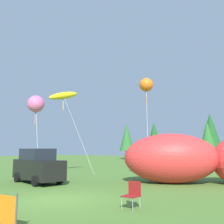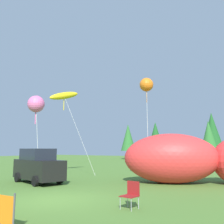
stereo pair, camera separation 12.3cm
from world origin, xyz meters
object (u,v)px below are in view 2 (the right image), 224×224
(parked_car, at_px, (38,166))
(inflatable_cat, at_px, (187,160))
(folding_chair, at_px, (131,193))
(kite_orange_flower, at_px, (146,85))
(kite_pink_octopus, at_px, (36,104))
(kite_yellow_hero, at_px, (64,96))

(parked_car, xyz_separation_m, inflatable_cat, (8.23, 4.63, 0.39))
(folding_chair, distance_m, kite_orange_flower, 10.05)
(kite_pink_octopus, bearing_deg, parked_car, 104.98)
(parked_car, distance_m, folding_chair, 8.78)
(inflatable_cat, bearing_deg, kite_orange_flower, 157.00)
(folding_chair, distance_m, kite_pink_octopus, 9.56)
(kite_pink_octopus, relative_size, kite_orange_flower, 0.78)
(kite_yellow_hero, bearing_deg, parked_car, -63.61)
(inflatable_cat, bearing_deg, kite_yellow_hero, 155.30)
(parked_car, xyz_separation_m, folding_chair, (8.24, -2.97, -0.50))
(kite_orange_flower, bearing_deg, inflatable_cat, 1.20)
(parked_car, distance_m, kite_pink_octopus, 3.98)
(folding_chair, bearing_deg, kite_pink_octopus, -100.30)
(kite_pink_octopus, relative_size, kite_yellow_hero, 0.74)
(inflatable_cat, xyz_separation_m, kite_orange_flower, (-2.62, -0.05, 5.20))
(kite_orange_flower, bearing_deg, kite_pink_octopus, -137.01)
(parked_car, relative_size, kite_pink_octopus, 0.80)
(parked_car, height_order, kite_pink_octopus, kite_pink_octopus)
(folding_chair, relative_size, kite_orange_flower, 0.13)
(folding_chair, relative_size, kite_yellow_hero, 0.13)
(folding_chair, relative_size, inflatable_cat, 0.12)
(kite_orange_flower, xyz_separation_m, kite_yellow_hero, (-7.96, 0.15, 0.14))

